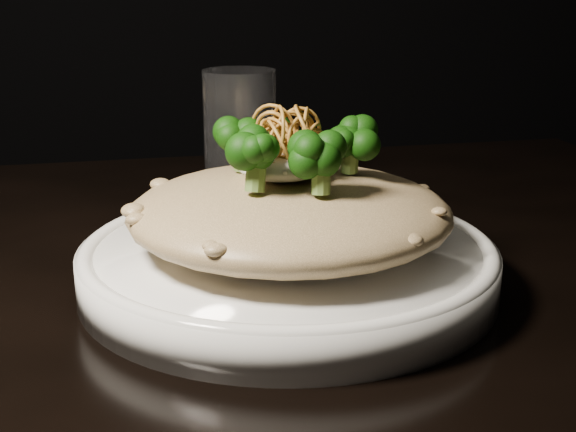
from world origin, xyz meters
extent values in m
cube|color=black|center=(0.00, 0.00, 0.73)|extent=(1.10, 0.80, 0.04)
cylinder|color=black|center=(0.48, 0.33, 0.35)|extent=(0.05, 0.05, 0.71)
cylinder|color=white|center=(0.06, -0.05, 0.77)|extent=(0.31, 0.31, 0.03)
ellipsoid|color=brown|center=(0.06, -0.05, 0.81)|extent=(0.24, 0.24, 0.05)
ellipsoid|color=silver|center=(0.06, -0.05, 0.84)|extent=(0.06, 0.06, 0.02)
cylinder|color=white|center=(0.07, 0.20, 0.82)|extent=(0.08, 0.08, 0.13)
camera|label=1|loc=(-0.06, -0.60, 0.98)|focal=50.00mm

